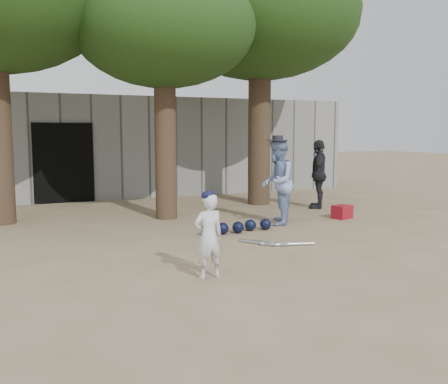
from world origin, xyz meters
name	(u,v)px	position (x,y,z in m)	size (l,w,h in m)	color
ground	(214,266)	(0.00, 0.00, 0.00)	(70.00, 70.00, 0.00)	#937C5E
boy_player	(209,236)	(-0.30, -0.52, 0.57)	(0.42, 0.27, 1.14)	silver
spectator_blue	(277,182)	(2.51, 2.53, 0.90)	(0.88, 0.68, 1.80)	#819AC7
spectator_dark	(319,174)	(4.62, 4.09, 0.87)	(1.03, 0.43, 1.75)	black
red_bag	(342,212)	(4.23, 2.57, 0.15)	(0.42, 0.32, 0.30)	maroon
back_building	(92,146)	(0.00, 10.33, 1.50)	(16.00, 5.24, 3.00)	gray
helmet_row	(237,227)	(1.35, 2.06, 0.12)	(1.51, 0.34, 0.23)	black
bat_pile	(275,243)	(1.50, 0.85, 0.03)	(1.11, 0.80, 0.06)	#AAABB0
tree_row	(159,13)	(0.74, 5.02, 4.69)	(11.40, 5.80, 6.69)	brown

